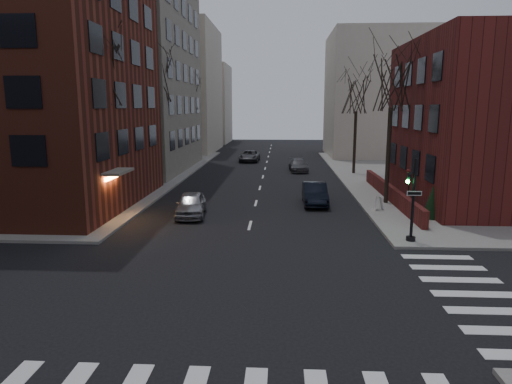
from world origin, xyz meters
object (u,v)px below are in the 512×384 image
tree_left_c (190,93)px  evergreen_shrub (433,201)px  streetlamp_far (199,126)px  traffic_signal (412,205)px  parked_sedan (315,194)px  streetlamp_near (152,137)px  sandwich_board (379,203)px  tree_left_a (100,72)px  car_lane_silver (191,204)px  tree_left_b (156,78)px  tree_right_a (392,83)px  tree_right_b (357,95)px  car_lane_far (250,156)px  car_lane_gray (298,165)px

tree_left_c → evergreen_shrub: tree_left_c is taller
streetlamp_far → evergreen_shrub: bearing=-56.5°
traffic_signal → parked_sedan: traffic_signal is taller
streetlamp_near → sandwich_board: size_ratio=7.52×
tree_left_a → car_lane_silver: (5.08, 0.08, -7.76)m
tree_left_b → tree_right_a: (17.60, -8.00, -0.88)m
tree_left_c → tree_right_a: bearing=-51.3°
tree_left_a → tree_right_b: size_ratio=1.12×
tree_left_b → tree_left_c: (0.00, 14.00, -0.88)m
tree_left_a → parked_sedan: 15.43m
car_lane_far → sandwich_board: bearing=-66.8°
tree_right_b → car_lane_far: tree_right_b is taller
traffic_signal → parked_sedan: 9.73m
car_lane_silver → parked_sedan: bearing=20.0°
traffic_signal → tree_left_c: 35.76m
car_lane_silver → sandwich_board: bearing=2.2°
tree_left_c → parked_sedan: 26.63m
traffic_signal → tree_left_c: (-16.74, 31.01, 6.12)m
parked_sedan → sandwich_board: 4.39m
parked_sedan → evergreen_shrub: 7.70m
tree_left_c → streetlamp_near: tree_left_c is taller
tree_left_b → parked_sedan: 17.26m
tree_left_c → sandwich_board: (16.65, -24.28, -7.46)m
tree_left_b → tree_left_c: 14.03m
streetlamp_far → tree_left_c: bearing=-106.7°
tree_left_b → car_lane_far: tree_left_b is taller
traffic_signal → parked_sedan: (-3.94, 8.82, -1.17)m
tree_right_a → tree_left_c: bearing=128.7°
tree_left_b → car_lane_silver: 15.34m
streetlamp_far → parked_sedan: bearing=-63.2°
tree_right_b → tree_left_a: bearing=-134.4°
tree_left_c → streetlamp_near: size_ratio=1.55×
tree_left_a → tree_left_c: 26.00m
tree_right_b → car_lane_far: (-10.91, 10.27, -6.92)m
tree_right_b → car_lane_gray: bearing=160.5°
tree_right_a → streetlamp_far: 29.65m
car_lane_far → evergreen_shrub: evergreen_shrub is taller
parked_sedan → tree_left_b: bearing=147.0°
tree_left_a → car_lane_far: (6.69, 28.27, -7.80)m
parked_sedan → tree_right_a: bearing=1.8°
tree_left_b → tree_right_a: bearing=-24.4°
traffic_signal → car_lane_far: 34.78m
tree_right_a → car_lane_gray: tree_right_a is taller
traffic_signal → tree_left_a: bearing=163.4°
evergreen_shrub → sandwich_board: bearing=142.9°
sandwich_board → car_lane_silver: bearing=-178.4°
tree_left_a → tree_right_a: 18.05m
tree_right_a → streetlamp_far: bearing=125.3°
traffic_signal → streetlamp_near: size_ratio=0.64×
tree_right_b → sandwich_board: tree_right_b is taller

